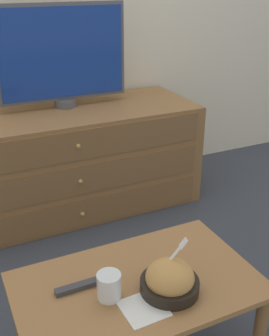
% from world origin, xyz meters
% --- Properties ---
extents(ground_plane, '(12.00, 12.00, 0.00)m').
position_xyz_m(ground_plane, '(0.00, 0.00, 0.00)').
color(ground_plane, '#383D47').
extents(dresser, '(1.57, 0.60, 0.61)m').
position_xyz_m(dresser, '(0.02, -0.32, 0.30)').
color(dresser, olive).
rests_on(dresser, ground_plane).
extents(tv, '(0.74, 0.13, 0.57)m').
position_xyz_m(tv, '(0.07, -0.23, 0.91)').
color(tv, '#515156').
rests_on(tv, dresser).
extents(coffee_table, '(0.80, 0.49, 0.38)m').
position_xyz_m(coffee_table, '(-0.10, -1.56, 0.32)').
color(coffee_table, '#9E6B3D').
rests_on(coffee_table, ground_plane).
extents(takeout_bowl, '(0.19, 0.19, 0.18)m').
position_xyz_m(takeout_bowl, '(-0.02, -1.64, 0.43)').
color(takeout_bowl, black).
rests_on(takeout_bowl, coffee_table).
extents(drink_cup, '(0.08, 0.08, 0.09)m').
position_xyz_m(drink_cup, '(-0.21, -1.58, 0.42)').
color(drink_cup, '#9E6638').
rests_on(drink_cup, coffee_table).
extents(napkin, '(0.14, 0.14, 0.00)m').
position_xyz_m(napkin, '(-0.13, -1.67, 0.38)').
color(napkin, white).
rests_on(napkin, coffee_table).
extents(remote_control, '(0.16, 0.03, 0.02)m').
position_xyz_m(remote_control, '(-0.28, -1.50, 0.39)').
color(remote_control, '#38383D').
rests_on(remote_control, coffee_table).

